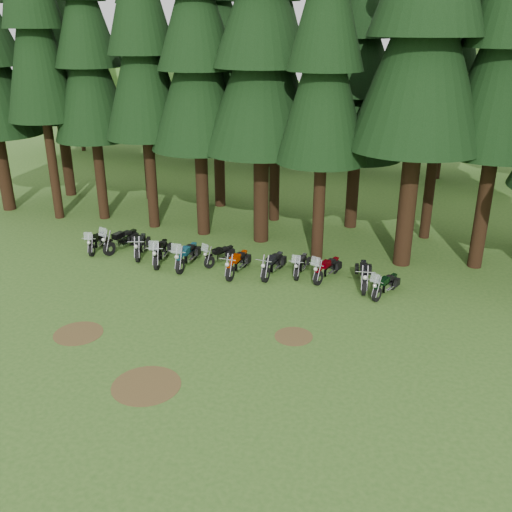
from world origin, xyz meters
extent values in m
plane|color=#30561D|center=(0.00, 0.00, 0.00)|extent=(120.00, 120.00, 0.00)
cylinder|color=#301D10|center=(-16.20, 9.28, 2.76)|extent=(0.73, 0.73, 5.51)
cylinder|color=#301D10|center=(-12.29, 8.98, 3.39)|extent=(0.52, 0.52, 6.77)
cone|color=black|center=(-12.29, 8.98, 9.88)|extent=(3.92, 3.92, 8.47)
cylinder|color=#301D10|center=(-9.78, 9.82, 2.76)|extent=(0.58, 0.58, 5.53)
cone|color=black|center=(-9.78, 9.82, 8.06)|extent=(4.32, 4.32, 6.91)
cone|color=black|center=(-9.78, 9.82, 11.32)|extent=(3.46, 3.46, 5.83)
cylinder|color=#301D10|center=(-6.29, 9.51, 2.99)|extent=(0.58, 0.58, 5.99)
cone|color=black|center=(-6.29, 9.51, 8.73)|extent=(4.32, 4.32, 7.49)
cylinder|color=#301D10|center=(-3.21, 9.40, 2.78)|extent=(0.66, 0.66, 5.57)
cone|color=black|center=(-3.21, 9.40, 8.12)|extent=(4.95, 4.95, 6.96)
cone|color=black|center=(-3.21, 9.40, 11.40)|extent=(3.96, 3.96, 5.87)
cylinder|color=#301D10|center=(0.07, 9.44, 2.85)|extent=(0.77, 0.77, 5.70)
cone|color=black|center=(0.07, 9.44, 8.31)|extent=(5.81, 5.81, 7.12)
cylinder|color=#301D10|center=(3.43, 8.02, 2.85)|extent=(0.55, 0.55, 5.71)
cone|color=black|center=(3.43, 8.02, 8.32)|extent=(4.15, 4.15, 7.14)
cylinder|color=#301D10|center=(7.37, 8.76, 3.31)|extent=(0.80, 0.80, 6.62)
cone|color=black|center=(7.37, 8.76, 9.65)|extent=(5.98, 5.98, 8.27)
cylinder|color=#301D10|center=(10.62, 9.61, 3.17)|extent=(0.64, 0.64, 6.35)
cone|color=black|center=(10.62, 9.61, 9.26)|extent=(4.79, 4.79, 7.93)
cylinder|color=#301D10|center=(-14.68, 13.25, 2.93)|extent=(0.67, 0.67, 5.87)
cone|color=black|center=(-14.68, 13.25, 8.55)|extent=(5.00, 5.00, 7.33)
cylinder|color=#301D10|center=(-9.26, 14.35, 2.76)|extent=(0.60, 0.60, 5.53)
cone|color=black|center=(-9.26, 14.35, 8.06)|extent=(4.52, 4.52, 6.91)
cone|color=black|center=(-9.26, 14.35, 11.32)|extent=(3.62, 3.62, 5.83)
cylinder|color=#301D10|center=(-4.38, 14.40, 2.78)|extent=(0.65, 0.65, 5.55)
cone|color=black|center=(-4.38, 14.40, 8.10)|extent=(4.85, 4.85, 6.94)
cone|color=black|center=(-4.38, 14.40, 11.38)|extent=(3.88, 3.88, 5.86)
cylinder|color=#301D10|center=(-0.37, 12.94, 2.76)|extent=(0.58, 0.58, 5.52)
cone|color=black|center=(-0.37, 12.94, 8.05)|extent=(4.35, 4.35, 6.90)
cone|color=black|center=(-0.37, 12.94, 11.31)|extent=(3.48, 3.48, 5.83)
cylinder|color=#301D10|center=(4.04, 13.25, 2.35)|extent=(0.66, 0.66, 4.70)
cone|color=black|center=(4.04, 13.25, 6.85)|extent=(4.94, 4.94, 5.87)
cone|color=black|center=(4.04, 13.25, 9.62)|extent=(3.95, 3.95, 4.96)
cylinder|color=#301D10|center=(8.07, 12.86, 2.78)|extent=(0.53, 0.53, 5.56)
cone|color=black|center=(8.07, 12.86, 8.11)|extent=(3.94, 3.94, 6.95)
cone|color=black|center=(8.07, 12.86, 11.40)|extent=(3.15, 3.15, 5.87)
cylinder|color=#301D10|center=(-22.46, 25.50, 1.67)|extent=(0.36, 0.36, 3.33)
sphere|color=#3B7025|center=(-22.46, 25.50, 6.11)|extent=(7.78, 7.78, 7.78)
sphere|color=#3B7025|center=(-21.12, 24.61, 5.33)|extent=(5.55, 5.55, 5.55)
cylinder|color=#301D10|center=(-16.34, 26.00, 1.65)|extent=(0.36, 0.36, 3.29)
sphere|color=#3B7025|center=(-16.34, 26.00, 6.04)|extent=(7.69, 7.69, 7.69)
sphere|color=#3B7025|center=(-15.02, 25.12, 5.27)|extent=(5.49, 5.49, 5.49)
cylinder|color=#301D10|center=(-10.73, 24.98, 1.40)|extent=(0.36, 0.36, 2.80)
sphere|color=#3B7025|center=(-10.73, 24.98, 5.13)|extent=(6.53, 6.53, 6.53)
sphere|color=#3B7025|center=(-9.61, 24.23, 4.48)|extent=(4.67, 4.67, 4.67)
cylinder|color=#301D10|center=(-4.99, 25.31, 1.27)|extent=(0.36, 0.36, 2.55)
sphere|color=#3B7025|center=(-4.99, 25.31, 4.67)|extent=(5.95, 5.95, 5.95)
sphere|color=#3B7025|center=(-3.97, 24.63, 4.08)|extent=(4.25, 4.25, 4.25)
cylinder|color=#301D10|center=(1.32, 26.50, 1.23)|extent=(0.36, 0.36, 2.47)
sphere|color=#3B7025|center=(1.32, 26.50, 4.53)|extent=(5.76, 5.76, 5.76)
sphere|color=#3B7025|center=(2.30, 25.84, 3.95)|extent=(4.12, 4.12, 4.12)
cylinder|color=#301D10|center=(7.92, 25.96, 1.76)|extent=(0.36, 0.36, 3.52)
sphere|color=#3B7025|center=(7.92, 25.96, 6.45)|extent=(8.21, 8.21, 8.21)
sphere|color=#3B7025|center=(9.33, 25.02, 5.63)|extent=(5.87, 5.87, 5.87)
cylinder|color=#4C3D1E|center=(-3.00, -2.00, 0.01)|extent=(1.80, 1.80, 0.01)
cylinder|color=#4C3D1E|center=(4.50, 0.50, 0.01)|extent=(1.40, 1.40, 0.01)
cylinder|color=#4C3D1E|center=(1.00, -4.00, 0.01)|extent=(2.20, 2.20, 0.01)
cylinder|color=black|center=(-6.95, 4.55, 0.31)|extent=(0.29, 0.64, 0.62)
cylinder|color=black|center=(-7.33, 5.96, 0.31)|extent=(0.29, 0.64, 0.62)
cube|color=silver|center=(-7.15, 5.30, 0.40)|extent=(0.43, 0.71, 0.32)
cube|color=black|center=(-7.10, 5.09, 0.74)|extent=(0.41, 0.57, 0.23)
cube|color=black|center=(-7.21, 5.51, 0.70)|extent=(0.41, 0.57, 0.11)
cube|color=silver|center=(-6.88, 4.27, 1.15)|extent=(0.41, 0.22, 0.37)
cylinder|color=black|center=(-6.19, 4.92, 0.36)|extent=(0.30, 0.73, 0.72)
cylinder|color=black|center=(-5.84, 6.56, 0.36)|extent=(0.30, 0.73, 0.72)
cube|color=silver|center=(-6.00, 5.79, 0.46)|extent=(0.46, 0.81, 0.37)
cube|color=black|center=(-6.06, 5.55, 0.85)|extent=(0.44, 0.65, 0.26)
cube|color=black|center=(-5.95, 6.03, 0.80)|extent=(0.44, 0.65, 0.13)
cube|color=silver|center=(-6.26, 4.60, 1.32)|extent=(0.47, 0.23, 0.43)
cylinder|color=black|center=(-4.45, 4.68, 0.35)|extent=(0.39, 0.71, 0.70)
cylinder|color=black|center=(-5.04, 6.21, 0.35)|extent=(0.39, 0.71, 0.70)
cube|color=silver|center=(-4.77, 5.50, 0.44)|extent=(0.54, 0.80, 0.36)
cube|color=black|center=(-4.68, 5.27, 0.83)|extent=(0.51, 0.66, 0.25)
cube|color=black|center=(-4.85, 5.72, 0.78)|extent=(0.51, 0.66, 0.13)
cylinder|color=black|center=(-3.16, 4.18, 0.36)|extent=(0.34, 0.73, 0.72)
cylinder|color=black|center=(-3.62, 5.80, 0.36)|extent=(0.34, 0.73, 0.72)
cube|color=silver|center=(-3.41, 5.04, 0.46)|extent=(0.50, 0.81, 0.37)
cube|color=black|center=(-3.34, 4.80, 0.85)|extent=(0.47, 0.66, 0.26)
cube|color=black|center=(-3.47, 5.28, 0.80)|extent=(0.47, 0.66, 0.13)
cube|color=silver|center=(-3.08, 3.87, 1.32)|extent=(0.47, 0.25, 0.43)
cylinder|color=black|center=(-1.94, 4.13, 0.37)|extent=(0.22, 0.74, 0.73)
cylinder|color=black|center=(-2.08, 5.85, 0.37)|extent=(0.22, 0.74, 0.73)
cube|color=silver|center=(-2.02, 5.05, 0.47)|extent=(0.37, 0.80, 0.38)
cube|color=#134F67|center=(-2.00, 4.79, 0.87)|extent=(0.38, 0.64, 0.27)
cube|color=black|center=(-2.04, 5.30, 0.82)|extent=(0.38, 0.64, 0.13)
cube|color=silver|center=(-1.91, 3.80, 1.36)|extent=(0.48, 0.18, 0.44)
cylinder|color=black|center=(-0.96, 5.18, 0.30)|extent=(0.33, 0.60, 0.59)
cylinder|color=black|center=(-0.46, 6.48, 0.30)|extent=(0.33, 0.60, 0.59)
cube|color=silver|center=(-0.69, 5.87, 0.38)|extent=(0.46, 0.68, 0.31)
cube|color=black|center=(-0.77, 5.68, 0.70)|extent=(0.43, 0.56, 0.22)
cube|color=black|center=(-0.62, 6.06, 0.67)|extent=(0.43, 0.56, 0.11)
cube|color=silver|center=(-1.06, 4.93, 1.10)|extent=(0.39, 0.24, 0.36)
cylinder|color=black|center=(0.49, 4.18, 0.35)|extent=(0.16, 0.70, 0.70)
cylinder|color=black|center=(0.51, 5.83, 0.35)|extent=(0.16, 0.70, 0.70)
cube|color=silver|center=(0.50, 5.06, 0.45)|extent=(0.31, 0.75, 0.36)
cube|color=#BD2E00|center=(0.50, 4.81, 0.83)|extent=(0.33, 0.59, 0.25)
cube|color=black|center=(0.50, 5.30, 0.79)|extent=(0.33, 0.59, 0.13)
cylinder|color=black|center=(2.00, 4.61, 0.35)|extent=(0.19, 0.70, 0.69)
cylinder|color=black|center=(2.11, 6.23, 0.35)|extent=(0.19, 0.70, 0.69)
cube|color=silver|center=(2.06, 5.47, 0.44)|extent=(0.34, 0.75, 0.36)
cube|color=black|center=(2.04, 5.23, 0.82)|extent=(0.35, 0.60, 0.25)
cube|color=black|center=(2.07, 5.71, 0.77)|extent=(0.35, 0.60, 0.13)
cylinder|color=black|center=(3.24, 5.27, 0.30)|extent=(0.16, 0.61, 0.60)
cylinder|color=black|center=(3.17, 6.68, 0.30)|extent=(0.16, 0.61, 0.60)
cube|color=silver|center=(3.20, 6.02, 0.38)|extent=(0.29, 0.65, 0.31)
cube|color=black|center=(3.21, 5.81, 0.71)|extent=(0.30, 0.51, 0.22)
cube|color=black|center=(3.20, 6.23, 0.68)|extent=(0.30, 0.51, 0.11)
cube|color=silver|center=(3.25, 4.99, 1.11)|extent=(0.39, 0.13, 0.36)
cylinder|color=black|center=(4.24, 5.10, 0.33)|extent=(0.31, 0.67, 0.66)
cylinder|color=black|center=(4.65, 6.58, 0.33)|extent=(0.31, 0.67, 0.66)
cube|color=silver|center=(4.46, 5.89, 0.42)|extent=(0.45, 0.74, 0.34)
cube|color=#5E0008|center=(4.40, 5.67, 0.77)|extent=(0.43, 0.61, 0.24)
cube|color=black|center=(4.52, 6.11, 0.73)|extent=(0.43, 0.61, 0.12)
cube|color=silver|center=(4.16, 4.81, 1.21)|extent=(0.44, 0.23, 0.39)
cylinder|color=black|center=(6.28, 4.80, 0.36)|extent=(0.29, 0.74, 0.72)
cylinder|color=black|center=(5.94, 6.45, 0.36)|extent=(0.29, 0.74, 0.72)
cube|color=silver|center=(6.10, 5.68, 0.46)|extent=(0.45, 0.81, 0.37)
cube|color=black|center=(6.15, 5.43, 0.85)|extent=(0.44, 0.65, 0.26)
cube|color=black|center=(6.05, 5.92, 0.81)|extent=(0.44, 0.65, 0.13)
cylinder|color=black|center=(6.88, 4.38, 0.31)|extent=(0.32, 0.62, 0.62)
cylinder|color=black|center=(7.35, 5.75, 0.31)|extent=(0.32, 0.62, 0.62)
cube|color=silver|center=(7.13, 5.11, 0.39)|extent=(0.46, 0.70, 0.32)
cube|color=black|center=(7.06, 4.90, 0.73)|extent=(0.43, 0.58, 0.22)
cube|color=black|center=(7.20, 5.31, 0.69)|extent=(0.43, 0.58, 0.11)
cube|color=silver|center=(6.79, 4.12, 1.14)|extent=(0.41, 0.24, 0.37)
camera|label=1|loc=(9.38, -16.95, 10.57)|focal=40.00mm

